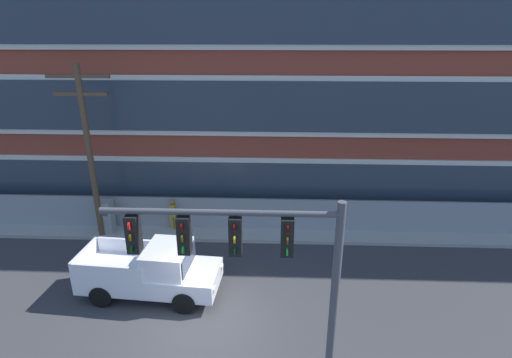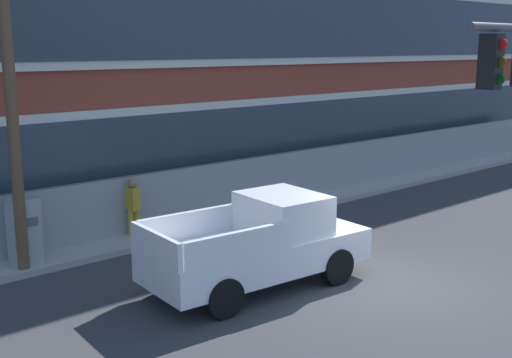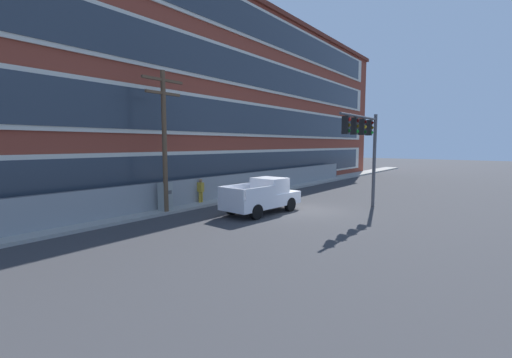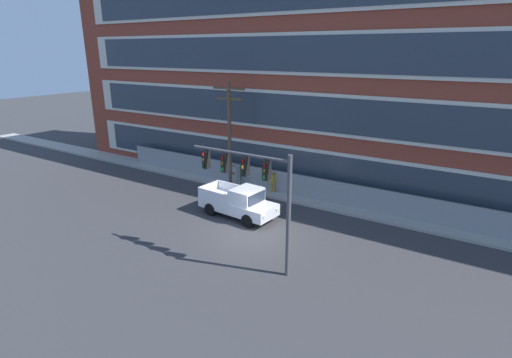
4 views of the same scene
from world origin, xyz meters
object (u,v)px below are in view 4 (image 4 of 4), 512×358
at_px(electrical_cabinet, 235,177).
at_px(pedestrian_near_cabinet, 273,181).
at_px(pickup_truck_white, 239,203).
at_px(utility_pole_near_corner, 229,130).
at_px(traffic_signal_mast, 253,180).

relative_size(electrical_cabinet, pedestrian_near_cabinet, 1.02).
distance_m(pickup_truck_white, electrical_cabinet, 5.53).
bearing_deg(utility_pole_near_corner, pickup_truck_white, -48.06).
relative_size(pickup_truck_white, pedestrian_near_cabinet, 3.03).
height_order(electrical_cabinet, pedestrian_near_cabinet, electrical_cabinet).
height_order(utility_pole_near_corner, electrical_cabinet, utility_pole_near_corner).
distance_m(traffic_signal_mast, utility_pole_near_corner, 11.25).
xyz_separation_m(pickup_truck_white, electrical_cabinet, (-3.45, 4.32, -0.07)).
height_order(traffic_signal_mast, pedestrian_near_cabinet, traffic_signal_mast).
xyz_separation_m(utility_pole_near_corner, pedestrian_near_cabinet, (3.25, 0.66, -3.41)).
bearing_deg(pedestrian_near_cabinet, utility_pole_near_corner, -168.55).
bearing_deg(traffic_signal_mast, pedestrian_near_cabinet, 115.22).
bearing_deg(pedestrian_near_cabinet, pickup_truck_white, -85.41).
distance_m(traffic_signal_mast, electrical_cabinet, 11.84).
relative_size(pickup_truck_white, electrical_cabinet, 2.97).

